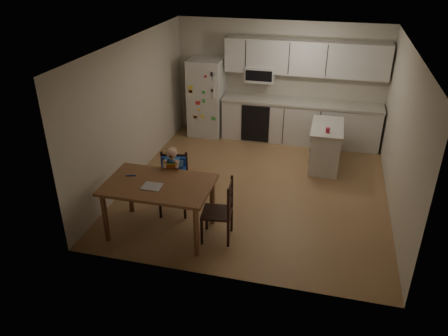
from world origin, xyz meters
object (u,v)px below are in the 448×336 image
Objects in this scene: refrigerator at (206,97)px; red_cup at (328,130)px; dining_table at (159,190)px; chair_booster at (173,172)px; chair_side at (223,207)px; kitchen_island at (325,146)px.

refrigerator is 3.01m from red_cup.
dining_table is at bearing -83.91° from refrigerator.
refrigerator is at bearing 152.98° from red_cup.
red_cup is at bearing -27.02° from refrigerator.
chair_side is at bearing -41.59° from chair_booster.
red_cup is (2.68, -1.37, 0.03)m from refrigerator.
chair_booster is at bearing -135.54° from kitchen_island.
kitchen_island is 3.65m from dining_table.
dining_table is 0.62m from chair_booster.
refrigerator is at bearing 85.75° from chair_booster.
refrigerator is 1.79× the size of chair_side.
refrigerator reaches higher than red_cup.
refrigerator is 1.51× the size of kitchen_island.
red_cup is (0.01, -0.34, 0.46)m from kitchen_island.
red_cup reaches higher than kitchen_island.
red_cup is 0.06× the size of dining_table.
refrigerator is at bearing -166.44° from chair_side.
chair_booster reaches higher than dining_table.
kitchen_island is 1.18× the size of chair_side.
kitchen_island is 0.73× the size of dining_table.
kitchen_island is 0.99× the size of chair_booster.
chair_booster reaches higher than kitchen_island.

